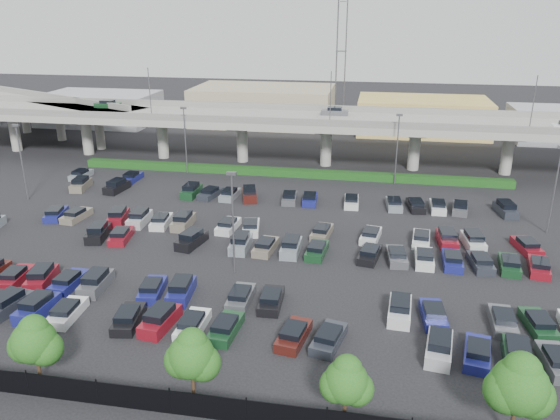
# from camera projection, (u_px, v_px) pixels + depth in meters

# --- Properties ---
(ground) EXTENTS (280.00, 280.00, 0.00)m
(ground) POSITION_uv_depth(u_px,v_px,m) (253.00, 240.00, 61.05)
(ground) COLOR black
(overpass) EXTENTS (150.00, 13.00, 15.80)m
(overpass) POSITION_uv_depth(u_px,v_px,m) (294.00, 122.00, 88.15)
(overpass) COLOR gray
(overpass) RESTS_ON ground
(on_ramp) EXTENTS (50.93, 30.13, 8.80)m
(on_ramp) POSITION_uv_depth(u_px,v_px,m) (42.00, 102.00, 106.91)
(on_ramp) COLOR gray
(on_ramp) RESTS_ON ground
(hedge) EXTENTS (66.00, 1.60, 1.10)m
(hedge) POSITION_uv_depth(u_px,v_px,m) (289.00, 173.00, 83.90)
(hedge) COLOR #103812
(hedge) RESTS_ON ground
(fence) EXTENTS (70.00, 0.10, 2.00)m
(fence) POSITION_uv_depth(u_px,v_px,m) (155.00, 400.00, 34.93)
(fence) COLOR black
(fence) RESTS_ON ground
(tree_row) EXTENTS (65.07, 3.66, 5.94)m
(tree_row) POSITION_uv_depth(u_px,v_px,m) (171.00, 353.00, 35.25)
(tree_row) COLOR #332316
(tree_row) RESTS_ON ground
(parked_cars) EXTENTS (63.04, 41.56, 1.67)m
(parked_cars) POSITION_uv_depth(u_px,v_px,m) (239.00, 251.00, 56.95)
(parked_cars) COLOR white
(parked_cars) RESTS_ON ground
(light_poles) EXTENTS (66.90, 48.38, 10.30)m
(light_poles) POSITION_uv_depth(u_px,v_px,m) (220.00, 180.00, 61.39)
(light_poles) COLOR #545359
(light_poles) RESTS_ON ground
(distant_buildings) EXTENTS (138.00, 24.00, 9.00)m
(distant_buildings) POSITION_uv_depth(u_px,v_px,m) (375.00, 112.00, 114.68)
(distant_buildings) COLOR gray
(distant_buildings) RESTS_ON ground
(comm_tower) EXTENTS (2.40, 2.40, 30.00)m
(comm_tower) POSITION_uv_depth(u_px,v_px,m) (341.00, 48.00, 123.13)
(comm_tower) COLOR #545359
(comm_tower) RESTS_ON ground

